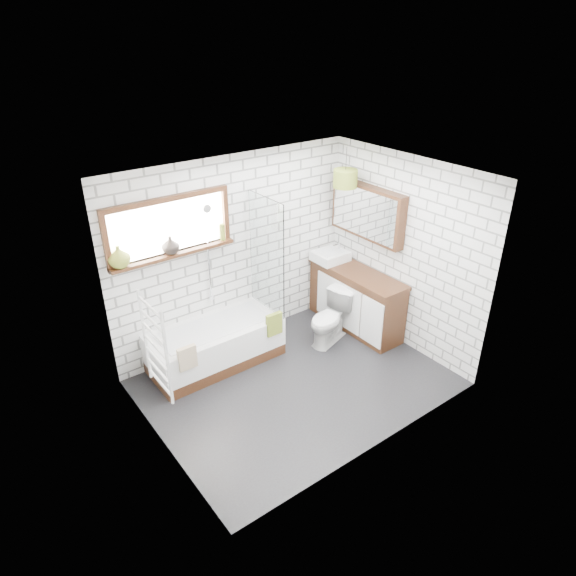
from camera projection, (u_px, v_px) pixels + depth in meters
floor at (296, 383)px, 6.19m from camera, size 3.40×2.60×0.01m
ceiling at (298, 179)px, 5.02m from camera, size 3.40×2.60×0.01m
wall_back at (235, 253)px, 6.53m from camera, size 3.40×0.01×2.50m
wall_front at (385, 345)px, 4.68m from camera, size 3.40×0.01×2.50m
wall_left at (150, 344)px, 4.70m from camera, size 0.01×2.60×2.50m
wall_right at (403, 253)px, 6.51m from camera, size 0.01×2.60×2.50m
window at (170, 228)px, 5.79m from camera, size 1.52×0.16×0.68m
towel_radiator at (155, 347)px, 4.75m from camera, size 0.06×0.52×1.00m
mirror_cabinet at (367, 212)px, 6.70m from camera, size 0.16×1.20×0.70m
shower_riser at (208, 254)px, 6.24m from camera, size 0.02×0.02×1.30m
bathtub at (216, 345)px, 6.43m from camera, size 1.64×0.73×0.53m
shower_screen at (267, 255)px, 6.38m from camera, size 0.02×0.72×1.50m
towel_green at (274, 324)px, 6.40m from camera, size 0.22×0.06×0.30m
towel_beige at (187, 358)px, 5.76m from camera, size 0.22×0.06×0.29m
vanity at (356, 299)px, 7.14m from camera, size 0.48×1.50×0.86m
basin at (330, 256)px, 7.23m from camera, size 0.45×0.40×0.13m
tap at (339, 249)px, 7.28m from camera, size 0.04×0.04×0.18m
toilet at (330, 318)px, 6.83m from camera, size 0.58×0.77×0.70m
vase_olive at (119, 258)px, 5.52m from camera, size 0.29×0.29×0.25m
vase_dark at (171, 247)px, 5.85m from camera, size 0.23×0.23×0.21m
bottle at (222, 234)px, 6.21m from camera, size 0.08×0.08×0.20m
pendant at (345, 178)px, 6.48m from camera, size 0.31×0.31×0.23m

